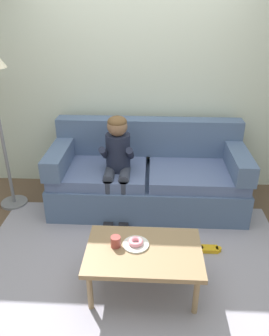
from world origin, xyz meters
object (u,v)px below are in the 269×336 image
(coffee_table, at_px, (144,254))
(mug, at_px, (116,242))
(couch, at_px, (148,177))
(person_child, at_px, (117,158))
(toy_controller, at_px, (209,250))
(donut, at_px, (136,242))

(coffee_table, distance_m, mug, 0.24)
(couch, xyz_separation_m, person_child, (-0.32, -0.21, 0.33))
(mug, distance_m, toy_controller, 1.03)
(person_child, distance_m, donut, 1.11)
(couch, xyz_separation_m, donut, (-0.07, -1.26, 0.09))
(person_child, xyz_separation_m, donut, (0.24, -1.05, -0.25))
(couch, height_order, mug, couch)
(toy_controller, bearing_deg, donut, -137.22)
(coffee_table, bearing_deg, mug, 171.34)
(person_child, bearing_deg, mug, -85.34)
(person_child, relative_size, mug, 12.24)
(coffee_table, relative_size, donut, 7.60)
(couch, relative_size, coffee_table, 2.34)
(couch, height_order, person_child, person_child)
(toy_controller, bearing_deg, mug, -141.10)
(person_child, distance_m, toy_controller, 1.29)
(couch, distance_m, toy_controller, 1.08)
(donut, relative_size, toy_controller, 0.53)
(coffee_table, bearing_deg, donut, 139.74)
(coffee_table, height_order, person_child, person_child)
(coffee_table, xyz_separation_m, mug, (-0.22, 0.03, 0.09))
(coffee_table, relative_size, person_child, 0.83)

